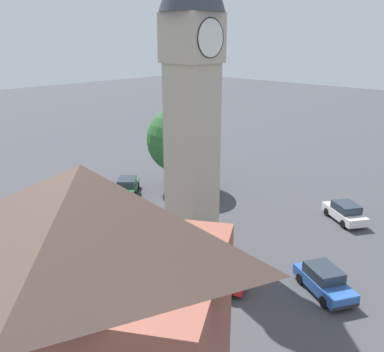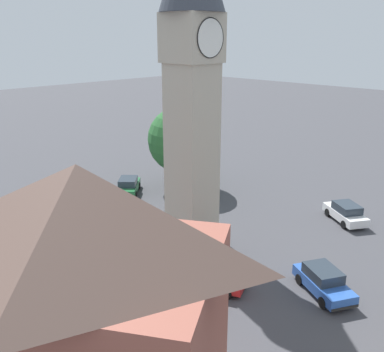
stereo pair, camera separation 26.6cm
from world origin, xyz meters
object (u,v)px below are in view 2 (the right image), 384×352
Objects in this scene: car_red_corner at (128,186)px; car_black_far at (323,281)px; clock_tower at (192,53)px; building_shop_left at (88,305)px; car_blue_kerb at (211,275)px; tree at (181,140)px; car_silver_kerb at (21,237)px; pedestrian at (110,241)px; car_white_side at (346,213)px.

car_black_far is (-2.34, -21.11, 0.00)m from car_red_corner.
clock_tower reaches higher than building_shop_left.
car_blue_kerb is 0.56× the size of tree.
tree is (11.03, 13.77, 4.00)m from car_blue_kerb.
pedestrian reaches higher than car_silver_kerb.
building_shop_left reaches higher than car_blue_kerb.
car_silver_kerb and car_red_corner have the same top height.
clock_tower is 5.35× the size of car_red_corner.
car_black_far is 0.38× the size of building_shop_left.
clock_tower is 5.09× the size of car_silver_kerb.
car_red_corner is 0.94× the size of car_black_far.
car_red_corner is 0.52× the size of tree.
clock_tower reaches higher than tree.
car_red_corner is 25.74m from building_shop_left.
clock_tower reaches higher than car_blue_kerb.
tree is (6.99, 18.78, 4.00)m from car_black_far.
car_silver_kerb is 20.20m from car_black_far.
pedestrian is at bearing -133.52° from car_red_corner.
car_black_far is (9.54, -17.81, 0.00)m from car_silver_kerb.
car_black_far is at bearing -96.34° from car_red_corner.
car_black_far is at bearing -88.78° from clock_tower.
car_red_corner is at bearing 76.66° from clock_tower.
car_blue_kerb and car_red_corner have the same top height.
car_white_side is at bearing -28.43° from pedestrian.
car_silver_kerb is 2.59× the size of pedestrian.
pedestrian is at bearing -153.88° from tree.
building_shop_left is (-13.84, -8.50, -7.75)m from clock_tower.
car_white_side is 16.00m from tree.
car_silver_kerb is at bearing 124.76° from pedestrian.
car_black_far is at bearing -64.93° from pedestrian.
building_shop_left is at bearing -175.61° from car_white_side.
tree reaches higher than car_silver_kerb.
pedestrian is 0.14× the size of building_shop_left.
tree is (4.64, -2.33, 4.00)m from car_red_corner.
tree reaches higher than car_red_corner.
car_red_corner is at bearing 49.66° from building_shop_left.
clock_tower is at bearing -38.89° from car_silver_kerb.
car_white_side is at bearing 19.40° from car_black_far.
pedestrian is at bearing 103.57° from car_blue_kerb.
clock_tower reaches higher than car_white_side.
car_silver_kerb is at bearing 144.71° from car_white_side.
car_blue_kerb is 1.02× the size of car_white_side.
building_shop_left reaches higher than tree.
car_blue_kerb is 18.09m from tree.
car_black_far is at bearing -160.60° from car_white_side.
car_blue_kerb is 1.07× the size of car_red_corner.
car_silver_kerb is 0.99× the size of car_black_far.
car_blue_kerb and car_silver_kerb have the same top height.
clock_tower is 18.00m from building_shop_left.
car_white_side is 0.37× the size of building_shop_left.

